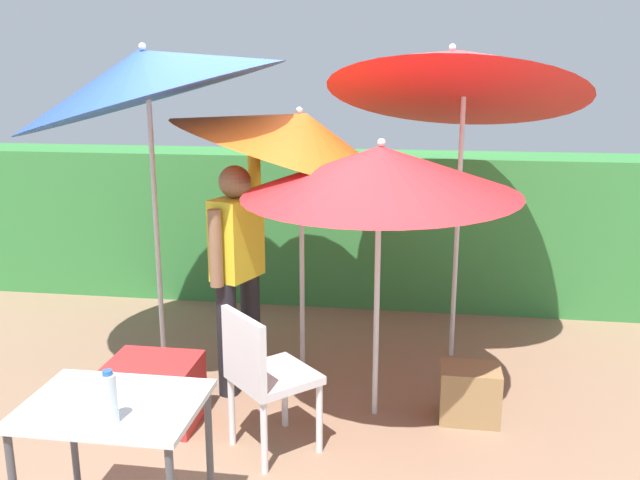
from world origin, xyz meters
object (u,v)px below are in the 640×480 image
object	(u,v)px
chair_plastic	(264,372)
folding_table	(114,421)
umbrella_navy	(380,171)
person_vendor	(237,261)
umbrella_yellow	(458,73)
umbrella_rainbow	(300,135)
cooler_box	(155,392)
bottle_water	(109,398)
crate_cardboard	(470,394)
umbrella_orange	(146,74)

from	to	relation	value
chair_plastic	folding_table	size ratio (longest dim) A/B	1.11
umbrella_navy	person_vendor	size ratio (longest dim) A/B	0.97
umbrella_yellow	person_vendor	size ratio (longest dim) A/B	1.42
umbrella_rainbow	umbrella_yellow	xyz separation A→B (m)	(1.11, 0.34, 0.43)
cooler_box	bottle_water	world-z (taller)	bottle_water
umbrella_rainbow	chair_plastic	xyz separation A→B (m)	(0.00, -1.28, -1.25)
umbrella_navy	umbrella_yellow	bearing A→B (deg)	65.29
person_vendor	crate_cardboard	xyz separation A→B (m)	(1.60, -0.25, -0.75)
cooler_box	folding_table	distance (m)	1.28
umbrella_orange	umbrella_navy	xyz separation A→B (m)	(1.64, -0.42, -0.56)
umbrella_orange	folding_table	xyz separation A→B (m)	(0.53, -1.90, -1.52)
cooler_box	folding_table	size ratio (longest dim) A/B	0.70
umbrella_navy	crate_cardboard	distance (m)	1.57
person_vendor	cooler_box	size ratio (longest dim) A/B	3.37
person_vendor	chair_plastic	distance (m)	1.00
cooler_box	umbrella_orange	bearing A→B (deg)	107.89
person_vendor	bottle_water	distance (m)	1.92
person_vendor	cooler_box	xyz separation A→B (m)	(-0.41, -0.59, -0.72)
umbrella_yellow	person_vendor	xyz separation A→B (m)	(-1.47, -0.79, -1.26)
chair_plastic	bottle_water	size ratio (longest dim) A/B	3.71
person_vendor	folding_table	size ratio (longest dim) A/B	2.35
umbrella_yellow	crate_cardboard	size ratio (longest dim) A/B	7.01
umbrella_rainbow	umbrella_navy	bearing A→B (deg)	-49.17
crate_cardboard	umbrella_navy	bearing A→B (deg)	-178.81
umbrella_navy	folding_table	distance (m)	2.08
chair_plastic	bottle_water	distance (m)	1.22
folding_table	person_vendor	bearing A→B (deg)	86.28
cooler_box	folding_table	bearing A→B (deg)	-75.83
folding_table	chair_plastic	bearing A→B (deg)	62.28
cooler_box	umbrella_navy	bearing A→B (deg)	13.20
crate_cardboard	cooler_box	bearing A→B (deg)	-170.38
umbrella_yellow	bottle_water	world-z (taller)	umbrella_yellow
chair_plastic	crate_cardboard	distance (m)	1.40
umbrella_navy	bottle_water	distance (m)	2.09
umbrella_rainbow	umbrella_navy	world-z (taller)	umbrella_rainbow
umbrella_yellow	cooler_box	bearing A→B (deg)	-143.68
umbrella_rainbow	cooler_box	distance (m)	2.02
folding_table	umbrella_orange	bearing A→B (deg)	105.64
crate_cardboard	folding_table	size ratio (longest dim) A/B	0.48
chair_plastic	umbrella_navy	bearing A→B (deg)	42.46
cooler_box	crate_cardboard	bearing A→B (deg)	9.62
umbrella_rainbow	crate_cardboard	world-z (taller)	umbrella_rainbow
umbrella_rainbow	crate_cardboard	xyz separation A→B (m)	(1.23, -0.71, -1.58)
umbrella_rainbow	chair_plastic	size ratio (longest dim) A/B	2.54
umbrella_orange	bottle_water	xyz separation A→B (m)	(0.61, -2.08, -1.32)
umbrella_yellow	person_vendor	bearing A→B (deg)	-151.77
umbrella_rainbow	umbrella_yellow	distance (m)	1.24
cooler_box	crate_cardboard	world-z (taller)	cooler_box
umbrella_rainbow	umbrella_orange	bearing A→B (deg)	-163.44
chair_plastic	umbrella_rainbow	bearing A→B (deg)	90.16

